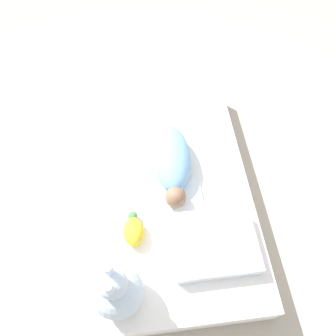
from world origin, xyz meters
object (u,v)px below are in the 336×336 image
object	(u,v)px
swaddled_baby	(171,160)
turtle_plush	(134,230)
bunny_plush	(117,290)
pillow	(215,247)

from	to	relation	value
swaddled_baby	turtle_plush	bearing A→B (deg)	-30.81
bunny_plush	turtle_plush	bearing A→B (deg)	-15.56
turtle_plush	bunny_plush	bearing A→B (deg)	164.44
swaddled_baby	bunny_plush	xyz separation A→B (m)	(-0.63, 0.30, 0.06)
turtle_plush	swaddled_baby	bearing A→B (deg)	-32.53
swaddled_baby	bunny_plush	bearing A→B (deg)	-23.84
swaddled_baby	turtle_plush	world-z (taller)	swaddled_baby
pillow	bunny_plush	world-z (taller)	bunny_plush
pillow	turtle_plush	bearing A→B (deg)	71.88
swaddled_baby	bunny_plush	distance (m)	0.70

